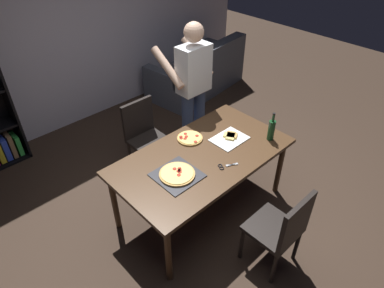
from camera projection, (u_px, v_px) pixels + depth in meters
ground_plane at (201, 207)px, 3.78m from camera, size 12.00×12.00×0.00m
back_wall at (64, 26)px, 4.44m from camera, size 6.40×0.10×2.80m
dining_table at (202, 160)px, 3.37m from camera, size 1.79×0.99×0.75m
chair_near_camera at (282, 228)px, 2.91m from camera, size 0.42×0.42×0.90m
chair_far_side at (144, 133)px, 4.04m from camera, size 0.42×0.42×0.90m
couch at (199, 74)px, 5.79m from camera, size 1.79×1.06×0.85m
person_serving_pizza at (193, 87)px, 3.94m from camera, size 0.55×0.54×1.75m
pepperoni_pizza_on_tray at (177, 174)px, 3.08m from camera, size 0.39×0.39×0.04m
pizza_slices_on_towel at (230, 138)px, 3.54m from camera, size 0.36×0.28×0.03m
wine_bottle at (271, 130)px, 3.47m from camera, size 0.07×0.07×0.32m
kitchen_scissors at (225, 166)px, 3.18m from camera, size 0.19×0.14×0.01m
second_pizza_plain at (190, 138)px, 3.53m from camera, size 0.27×0.27×0.03m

